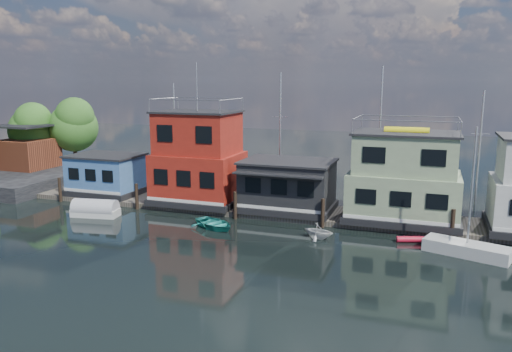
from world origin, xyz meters
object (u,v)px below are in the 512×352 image
at_px(tarp_runabout, 95,210).
at_px(dinghy_teal, 215,223).
at_px(houseboat_dark, 288,185).
at_px(houseboat_green, 404,179).
at_px(houseboat_red, 198,160).
at_px(day_sailer, 467,248).
at_px(red_kayak, 419,239).
at_px(houseboat_blue, 106,174).
at_px(dinghy_white, 318,231).

relative_size(tarp_runabout, dinghy_teal, 1.08).
distance_m(houseboat_dark, houseboat_green, 9.07).
height_order(houseboat_red, day_sailer, houseboat_red).
bearing_deg(day_sailer, red_kayak, 169.38).
height_order(tarp_runabout, day_sailer, day_sailer).
bearing_deg(day_sailer, houseboat_blue, -172.27).
distance_m(houseboat_blue, tarp_runabout, 6.84).
relative_size(houseboat_dark, dinghy_white, 3.40).
relative_size(houseboat_dark, day_sailer, 0.92).
relative_size(houseboat_blue, day_sailer, 0.79).
distance_m(houseboat_blue, houseboat_red, 9.69).
relative_size(houseboat_red, red_kayak, 4.02).
xyz_separation_m(houseboat_red, red_kayak, (18.38, -4.05, -3.89)).
bearing_deg(houseboat_red, tarp_runabout, -137.47).
height_order(houseboat_green, red_kayak, houseboat_green).
bearing_deg(houseboat_dark, tarp_runabout, -157.88).
bearing_deg(tarp_runabout, houseboat_blue, 108.36).
bearing_deg(houseboat_green, dinghy_teal, -156.34).
relative_size(houseboat_dark, tarp_runabout, 1.88).
height_order(houseboat_red, houseboat_dark, houseboat_red).
bearing_deg(houseboat_red, houseboat_green, 0.00).
height_order(dinghy_teal, red_kayak, dinghy_teal).
distance_m(dinghy_teal, day_sailer, 17.27).
height_order(houseboat_dark, dinghy_teal, houseboat_dark).
xyz_separation_m(dinghy_teal, day_sailer, (17.27, 0.04, 0.08)).
relative_size(houseboat_red, dinghy_white, 5.45).
bearing_deg(dinghy_teal, houseboat_dark, -7.33).
bearing_deg(red_kayak, tarp_runabout, 166.22).
relative_size(houseboat_blue, houseboat_red, 0.54).
height_order(houseboat_dark, dinghy_white, houseboat_dark).
relative_size(dinghy_white, dinghy_teal, 0.60).
distance_m(houseboat_blue, houseboat_green, 26.53).
relative_size(houseboat_dark, dinghy_teal, 2.03).
relative_size(houseboat_blue, houseboat_dark, 0.86).
bearing_deg(tarp_runabout, dinghy_teal, -8.40).
distance_m(houseboat_dark, dinghy_teal, 7.22).
xyz_separation_m(houseboat_dark, day_sailer, (13.30, -5.63, -1.96)).
bearing_deg(day_sailer, dinghy_white, -162.70).
bearing_deg(dinghy_white, houseboat_dark, 47.45).
distance_m(dinghy_white, day_sailer, 9.50).
bearing_deg(houseboat_blue, dinghy_teal, -22.81).
bearing_deg(dinghy_white, day_sailer, -78.04).
height_order(houseboat_green, dinghy_white, houseboat_green).
distance_m(houseboat_green, day_sailer, 7.74).
distance_m(houseboat_green, dinghy_teal, 14.52).
xyz_separation_m(houseboat_green, tarp_runabout, (-23.40, -5.87, -2.98)).
xyz_separation_m(houseboat_red, houseboat_green, (17.00, 0.00, -0.55)).
bearing_deg(houseboat_dark, red_kayak, -21.21).
distance_m(tarp_runabout, dinghy_teal, 10.43).
bearing_deg(dinghy_teal, houseboat_green, -38.60).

